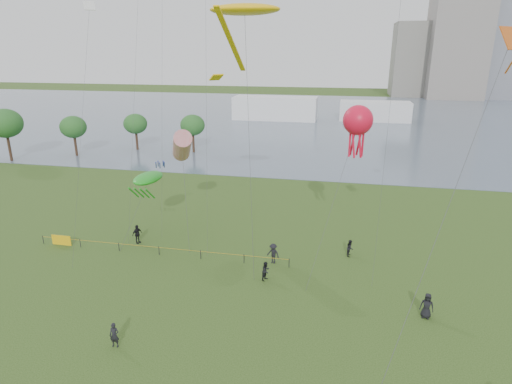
# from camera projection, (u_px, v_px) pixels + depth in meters

# --- Properties ---
(ground_plane) EXTENTS (400.00, 400.00, 0.00)m
(ground_plane) POSITION_uv_depth(u_px,v_px,m) (221.00, 378.00, 24.59)
(ground_plane) COLOR #253E13
(lake) EXTENTS (400.00, 120.00, 0.08)m
(lake) POSITION_uv_depth(u_px,v_px,m) (321.00, 118.00, 117.53)
(lake) COLOR slate
(lake) RESTS_ON ground_plane
(building_mid) EXTENTS (20.00, 20.00, 38.00)m
(building_mid) POSITION_uv_depth(u_px,v_px,m) (456.00, 46.00, 160.45)
(building_mid) COLOR gray
(building_mid) RESTS_ON ground_plane
(building_low) EXTENTS (16.00, 18.00, 28.00)m
(building_low) POSITION_uv_depth(u_px,v_px,m) (413.00, 60.00, 170.25)
(building_low) COLOR slate
(building_low) RESTS_ON ground_plane
(pavilion_left) EXTENTS (22.00, 8.00, 6.00)m
(pavilion_left) POSITION_uv_depth(u_px,v_px,m) (275.00, 108.00, 114.20)
(pavilion_left) COLOR white
(pavilion_left) RESTS_ON ground_plane
(pavilion_right) EXTENTS (18.00, 7.00, 5.00)m
(pavilion_right) POSITION_uv_depth(u_px,v_px,m) (375.00, 111.00, 112.24)
(pavilion_right) COLOR silver
(pavilion_right) RESTS_ON ground_plane
(trees) EXTENTS (33.09, 17.16, 8.74)m
(trees) POSITION_uv_depth(u_px,v_px,m) (84.00, 125.00, 73.96)
(trees) COLOR #342217
(trees) RESTS_ON ground_plane
(fence) EXTENTS (24.07, 0.07, 1.05)m
(fence) POSITION_uv_depth(u_px,v_px,m) (98.00, 244.00, 40.26)
(fence) COLOR black
(fence) RESTS_ON ground_plane
(spectator_a) EXTENTS (0.88, 0.96, 1.60)m
(spectator_a) POSITION_uv_depth(u_px,v_px,m) (266.00, 271.00, 34.80)
(spectator_a) COLOR black
(spectator_a) RESTS_ON ground_plane
(spectator_b) EXTENTS (1.36, 1.07, 1.85)m
(spectator_b) POSITION_uv_depth(u_px,v_px,m) (273.00, 253.00, 37.51)
(spectator_b) COLOR black
(spectator_b) RESTS_ON ground_plane
(spectator_c) EXTENTS (0.89, 1.20, 1.89)m
(spectator_c) POSITION_uv_depth(u_px,v_px,m) (137.00, 234.00, 41.38)
(spectator_c) COLOR black
(spectator_c) RESTS_ON ground_plane
(spectator_d) EXTENTS (1.02, 0.78, 1.88)m
(spectator_d) POSITION_uv_depth(u_px,v_px,m) (427.00, 306.00, 29.83)
(spectator_d) COLOR black
(spectator_d) RESTS_ON ground_plane
(spectator_f) EXTENTS (0.65, 0.46, 1.68)m
(spectator_f) POSITION_uv_depth(u_px,v_px,m) (114.00, 335.00, 26.92)
(spectator_f) COLOR black
(spectator_f) RESTS_ON ground_plane
(spectator_g) EXTENTS (0.70, 0.84, 1.55)m
(spectator_g) POSITION_uv_depth(u_px,v_px,m) (350.00, 248.00, 38.88)
(spectator_g) COLOR black
(spectator_g) RESTS_ON ground_plane
(kite_stingray) EXTENTS (5.48, 10.19, 21.24)m
(kite_stingray) POSITION_uv_depth(u_px,v_px,m) (244.00, 10.00, 32.31)
(kite_stingray) COLOR #3F3F42
(kite_windsock) EXTENTS (4.21, 6.34, 11.08)m
(kite_windsock) POSITION_uv_depth(u_px,v_px,m) (182.00, 146.00, 40.65)
(kite_windsock) COLOR #3F3F42
(kite_creature) EXTENTS (2.96, 5.60, 6.68)m
(kite_creature) POSITION_uv_depth(u_px,v_px,m) (148.00, 178.00, 40.86)
(kite_creature) COLOR #3F3F42
(kite_octopus) EXTENTS (4.35, 5.84, 13.90)m
(kite_octopus) POSITION_uv_depth(u_px,v_px,m) (358.00, 121.00, 33.12)
(kite_octopus) COLOR #3F3F42
(kite_delta) EXTENTS (7.66, 11.58, 19.02)m
(kite_delta) POSITION_uv_depth(u_px,v_px,m) (501.00, 66.00, 20.51)
(kite_delta) COLOR #3F3F42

